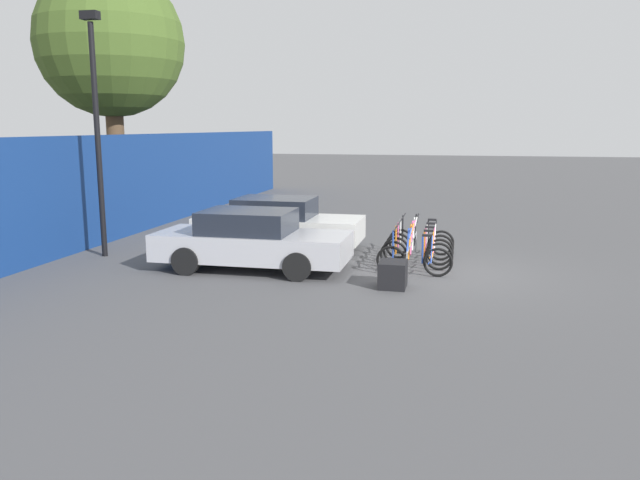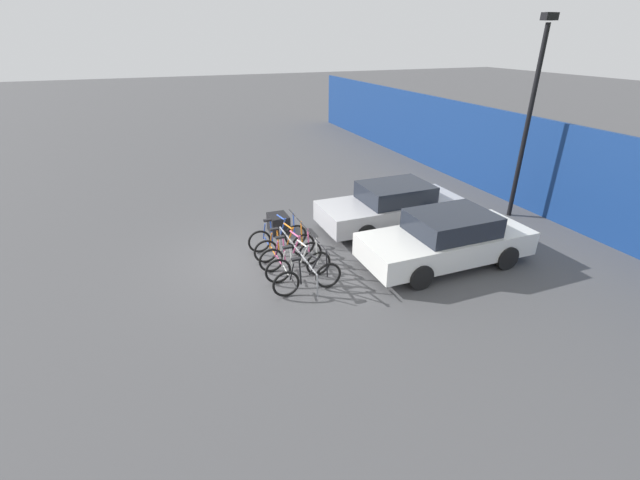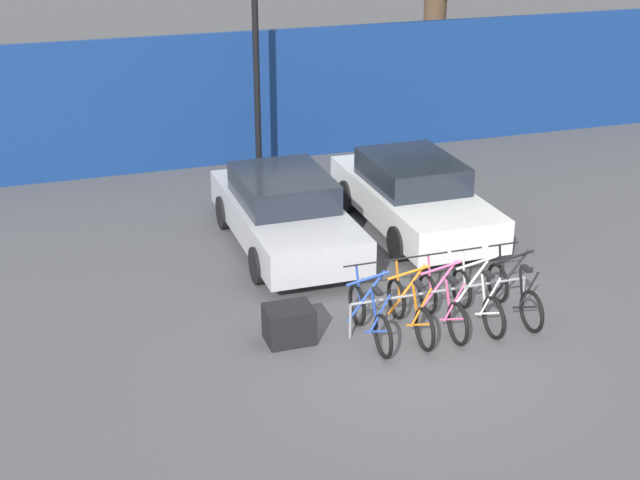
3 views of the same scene
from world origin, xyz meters
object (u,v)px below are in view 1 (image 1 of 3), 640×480
bicycle_white (419,245)px  car_silver (251,240)px  bicycle_blue (414,259)px  cargo_crate (393,274)px  bicycle_black (421,240)px  bike_rack (412,245)px  bicycle_orange (416,253)px  bicycle_pink (418,249)px  tree_behind_hoarding (110,44)px  car_white (278,223)px  lamp_post (97,123)px

bicycle_white → car_silver: car_silver is taller
bicycle_blue → car_silver: 3.77m
cargo_crate → bicycle_black: bearing=-5.7°
bike_rack → bicycle_orange: size_ratio=1.73×
bike_rack → bicycle_blue: (-1.21, -0.15, -0.10)m
bicycle_pink → cargo_crate: 2.35m
bicycle_orange → bicycle_black: bearing=2.2°
bicycle_blue → bicycle_pink: same height
bicycle_orange → bicycle_black: 1.77m
bicycle_black → bicycle_pink: bearing=-179.6°
bicycle_blue → bicycle_pink: bearing=0.7°
bike_rack → bicycle_pink: bearing=-100.6°
bicycle_pink → cargo_crate: size_ratio=2.44×
bicycle_black → tree_behind_hoarding: bearing=71.9°
cargo_crate → tree_behind_hoarding: size_ratio=0.08×
bicycle_orange → car_white: (1.75, 3.87, 0.31)m
bicycle_pink → bicycle_white: (0.59, 0.00, 0.00)m
car_white → car_silver: bearing=-177.6°
bike_rack → cargo_crate: bike_rack is taller
bike_rack → bicycle_white: bicycle_white is taller
bicycle_orange → bicycle_white: (1.12, 0.00, 0.00)m
bicycle_black → car_silver: (-2.62, 3.76, 0.31)m
bicycle_white → bicycle_orange: bearing=176.7°
bicycle_orange → bicycle_white: 1.12m
bicycle_orange → bicycle_black: same height
bicycle_blue → lamp_post: (0.43, 7.97, 3.00)m
bicycle_black → lamp_post: size_ratio=0.28×
bike_rack → lamp_post: bearing=95.7°
bicycle_white → car_white: 3.93m
bicycle_pink → lamp_post: size_ratio=0.28×
bicycle_blue → bicycle_white: 1.77m
cargo_crate → lamp_post: bearing=78.4°
bicycle_black → cargo_crate: bearing=174.7°
cargo_crate → bicycle_white: bearing=-6.9°
bicycle_orange → bicycle_pink: (0.53, 0.00, 0.00)m
bicycle_pink → tree_behind_hoarding: 13.10m
bicycle_orange → car_white: car_white is taller
bicycle_pink → car_white: bearing=73.6°
car_white → cargo_crate: 5.01m
bicycle_black → car_white: size_ratio=0.38×
bicycle_white → tree_behind_hoarding: tree_behind_hoarding is taller
bicycle_white → car_silver: 4.25m
bicycle_pink → bicycle_blue: bearing=-178.8°
car_white → tree_behind_hoarding: size_ratio=0.52×
bicycle_pink → tree_behind_hoarding: size_ratio=0.20×
bicycle_black → cargo_crate: (-3.56, 0.35, -0.10)m
bicycle_pink → tree_behind_hoarding: (4.84, 10.77, 5.67)m
bicycle_pink → bicycle_black: bearing=1.2°
bicycle_pink → lamp_post: (-0.75, 7.97, 3.00)m
bicycle_orange → bicycle_pink: same height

